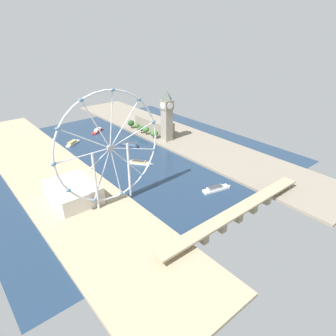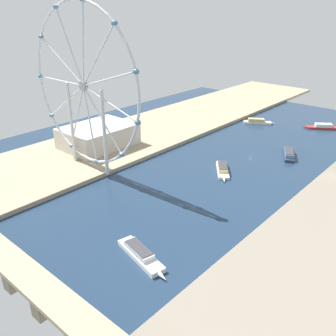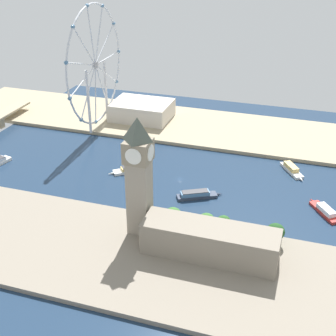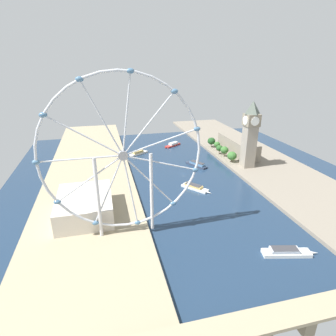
# 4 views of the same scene
# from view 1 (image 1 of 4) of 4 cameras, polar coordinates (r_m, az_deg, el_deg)

# --- Properties ---
(ground_plane) EXTENTS (373.97, 373.97, 0.00)m
(ground_plane) POSITION_cam_1_polar(r_m,az_deg,el_deg) (412.86, -8.72, 2.69)
(ground_plane) COLOR #1E334C
(riverbank_left) EXTENTS (90.00, 520.00, 3.00)m
(riverbank_left) POSITION_cam_1_polar(r_m,az_deg,el_deg) (468.29, 1.95, 6.13)
(riverbank_left) COLOR gray
(riverbank_left) RESTS_ON ground_plane
(riverbank_right) EXTENTS (90.00, 520.00, 3.00)m
(riverbank_right) POSITION_cam_1_polar(r_m,az_deg,el_deg) (376.07, -22.00, -1.31)
(riverbank_right) COLOR tan
(riverbank_right) RESTS_ON ground_plane
(clock_tower) EXTENTS (15.96, 15.96, 75.45)m
(clock_tower) POSITION_cam_1_polar(r_m,az_deg,el_deg) (437.69, -0.24, 10.32)
(clock_tower) COLOR gray
(clock_tower) RESTS_ON riverbank_left
(parliament_block) EXTENTS (22.00, 78.21, 19.69)m
(parliament_block) POSITION_cam_1_polar(r_m,az_deg,el_deg) (488.80, -2.71, 8.42)
(parliament_block) COLOR gray
(parliament_block) RESTS_ON riverbank_left
(tree_row_embankment) EXTENTS (12.47, 74.87, 13.82)m
(tree_row_embankment) POSITION_cam_1_polar(r_m,az_deg,el_deg) (477.83, -4.97, 7.72)
(tree_row_embankment) COLOR #513823
(tree_row_embankment) RESTS_ON riverbank_left
(ferris_wheel) EXTENTS (108.36, 3.20, 112.03)m
(ferris_wheel) POSITION_cam_1_polar(r_m,az_deg,el_deg) (274.80, -11.20, 3.66)
(ferris_wheel) COLOR silver
(ferris_wheel) RESTS_ON riverbank_right
(riverside_hall) EXTENTS (42.09, 56.52, 16.80)m
(riverside_hall) POSITION_cam_1_polar(r_m,az_deg,el_deg) (311.93, -18.10, -4.43)
(riverside_hall) COLOR beige
(riverside_hall) RESTS_ON riverbank_right
(river_bridge) EXTENTS (185.97, 13.36, 10.57)m
(river_bridge) POSITION_cam_1_polar(r_m,az_deg,el_deg) (279.91, 13.19, -8.52)
(river_bridge) COLOR tan
(river_bridge) RESTS_ON ground_plane
(tour_boat_0) EXTENTS (29.19, 22.08, 5.16)m
(tour_boat_0) POSITION_cam_1_polar(r_m,az_deg,el_deg) (507.62, -13.60, 7.11)
(tour_boat_0) COLOR #B22D28
(tour_boat_0) RESTS_ON ground_plane
(tour_boat_1) EXTENTS (20.12, 31.81, 5.40)m
(tour_boat_1) POSITION_cam_1_polar(r_m,az_deg,el_deg) (438.19, -7.54, 4.54)
(tour_boat_1) COLOR #2D384C
(tour_boat_1) RESTS_ON ground_plane
(tour_boat_2) EXTENTS (36.88, 14.65, 5.20)m
(tour_boat_2) POSITION_cam_1_polar(r_m,az_deg,el_deg) (324.55, 9.40, -3.98)
(tour_boat_2) COLOR white
(tour_boat_2) RESTS_ON ground_plane
(tour_boat_3) EXTENTS (24.09, 29.01, 4.60)m
(tour_boat_3) POSITION_cam_1_polar(r_m,az_deg,el_deg) (381.05, -5.54, 1.09)
(tour_boat_3) COLOR white
(tour_boat_3) RESTS_ON ground_plane
(tour_boat_4) EXTENTS (29.16, 20.90, 5.29)m
(tour_boat_4) POSITION_cam_1_polar(r_m,az_deg,el_deg) (464.25, -18.09, 4.69)
(tour_boat_4) COLOR white
(tour_boat_4) RESTS_ON ground_plane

